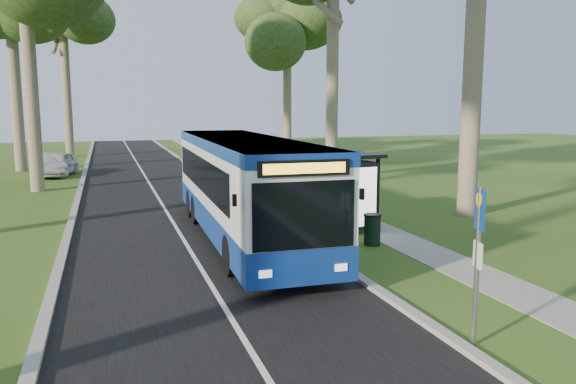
# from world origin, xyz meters

# --- Properties ---
(ground) EXTENTS (120.00, 120.00, 0.00)m
(ground) POSITION_xyz_m (0.00, 0.00, 0.00)
(ground) COLOR #32541A
(ground) RESTS_ON ground
(road) EXTENTS (7.00, 100.00, 0.02)m
(road) POSITION_xyz_m (-3.50, 10.00, 0.01)
(road) COLOR black
(road) RESTS_ON ground
(kerb_east) EXTENTS (0.25, 100.00, 0.12)m
(kerb_east) POSITION_xyz_m (0.00, 10.00, 0.06)
(kerb_east) COLOR #9E9B93
(kerb_east) RESTS_ON ground
(kerb_west) EXTENTS (0.25, 100.00, 0.12)m
(kerb_west) POSITION_xyz_m (-7.00, 10.00, 0.06)
(kerb_west) COLOR #9E9B93
(kerb_west) RESTS_ON ground
(centre_line) EXTENTS (0.12, 100.00, 0.00)m
(centre_line) POSITION_xyz_m (-3.50, 10.00, 0.02)
(centre_line) COLOR white
(centre_line) RESTS_ON road
(footpath) EXTENTS (1.50, 100.00, 0.02)m
(footpath) POSITION_xyz_m (3.00, 10.00, 0.01)
(footpath) COLOR gray
(footpath) RESTS_ON ground
(bus) EXTENTS (2.83, 12.16, 3.21)m
(bus) POSITION_xyz_m (-1.65, 4.75, 1.66)
(bus) COLOR white
(bus) RESTS_ON ground
(bus_stop_sign) EXTENTS (0.16, 0.39, 2.84)m
(bus_stop_sign) POSITION_xyz_m (0.30, -4.29, 1.75)
(bus_stop_sign) COLOR gray
(bus_stop_sign) RESTS_ON ground
(bus_shelter) EXTENTS (2.08, 3.25, 2.61)m
(bus_shelter) POSITION_xyz_m (2.24, 5.27, 1.84)
(bus_shelter) COLOR black
(bus_shelter) RESTS_ON ground
(litter_bin) EXTENTS (0.55, 0.55, 0.95)m
(litter_bin) POSITION_xyz_m (1.88, 2.85, 0.48)
(litter_bin) COLOR black
(litter_bin) RESTS_ON ground
(car_white) EXTENTS (2.65, 4.60, 1.47)m
(car_white) POSITION_xyz_m (-8.55, 24.32, 0.74)
(car_white) COLOR silver
(car_white) RESTS_ON ground
(car_silver) EXTENTS (2.38, 4.41, 1.38)m
(car_silver) POSITION_xyz_m (-8.97, 24.21, 0.69)
(car_silver) COLOR #9FA1A6
(car_silver) RESTS_ON ground
(tree_west_e) EXTENTS (5.20, 5.20, 16.16)m
(tree_west_e) POSITION_xyz_m (-8.50, 38.00, 11.96)
(tree_west_e) COLOR #7A6B56
(tree_west_e) RESTS_ON ground
(tree_east_d) EXTENTS (5.20, 5.20, 13.98)m
(tree_east_d) POSITION_xyz_m (8.00, 30.00, 10.37)
(tree_east_d) COLOR #7A6B56
(tree_east_d) RESTS_ON ground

